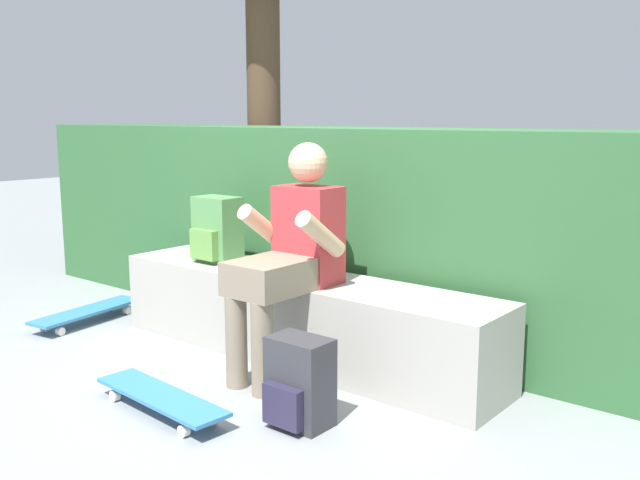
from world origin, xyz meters
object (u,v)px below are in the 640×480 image
at_px(backpack_on_bench, 216,230).
at_px(backpack_on_ground, 299,383).
at_px(bench_main, 299,317).
at_px(person_skater, 290,251).
at_px(skateboard_beside_bench, 87,312).
at_px(skateboard_near_person, 161,397).

distance_m(backpack_on_bench, backpack_on_ground, 1.48).
relative_size(bench_main, person_skater, 2.01).
xyz_separation_m(skateboard_beside_bench, backpack_on_ground, (2.12, -0.30, 0.12)).
relative_size(skateboard_near_person, skateboard_beside_bench, 0.99).
bearing_deg(backpack_on_ground, person_skater, 134.51).
height_order(skateboard_near_person, skateboard_beside_bench, same).
xyz_separation_m(person_skater, backpack_on_ground, (0.45, -0.46, -0.48)).
bearing_deg(bench_main, skateboard_near_person, -89.69).
height_order(person_skater, skateboard_near_person, person_skater).
relative_size(bench_main, backpack_on_bench, 6.16).
height_order(skateboard_near_person, backpack_on_ground, backpack_on_ground).
distance_m(bench_main, skateboard_near_person, 1.00).
height_order(skateboard_beside_bench, backpack_on_bench, backpack_on_bench).
bearing_deg(bench_main, person_skater, -58.64).
height_order(bench_main, skateboard_near_person, bench_main).
relative_size(backpack_on_bench, backpack_on_ground, 1.00).
distance_m(skateboard_beside_bench, backpack_on_bench, 1.12).
xyz_separation_m(skateboard_near_person, backpack_on_bench, (-0.66, 0.98, 0.59)).
xyz_separation_m(skateboard_near_person, skateboard_beside_bench, (-1.54, 0.61, 0.00)).
distance_m(bench_main, backpack_on_bench, 0.78).
distance_m(person_skater, backpack_on_bench, 0.82).
bearing_deg(skateboard_beside_bench, bench_main, 13.88).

